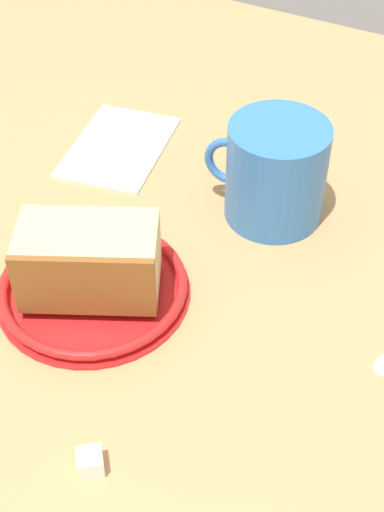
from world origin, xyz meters
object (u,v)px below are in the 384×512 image
Objects in this scene: small_plate at (93,287)px; cake_slice at (89,263)px; folded_napkin at (119,146)px; tea_mug at (275,171)px; sugar_cube at (90,462)px.

small_plate is 1.27× the size of cake_slice.
small_plate reaches higher than folded_napkin.
small_plate is 3.22cm from cake_slice.
sugar_cube is (-0.28, -30.77, -4.02)cm from tea_mug.
folded_napkin is 37.56cm from sugar_cube.
folded_napkin is 7.75× the size of sugar_cube.
sugar_cube is at bearing -90.52° from tea_mug.
tea_mug reaches higher than folded_napkin.
small_plate is at bearing 115.63° from cake_slice.
sugar_cube reaches higher than small_plate.
cake_slice reaches higher than sugar_cube.
sugar_cube reaches higher than folded_napkin.
cake_slice is at bearing 122.50° from sugar_cube.
cake_slice is 19.25cm from tea_mug.
cake_slice is (0.12, -0.25, 3.21)cm from small_plate.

